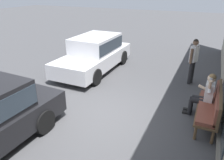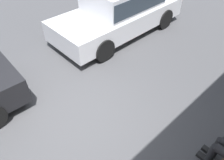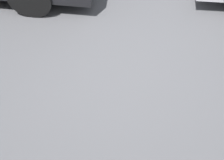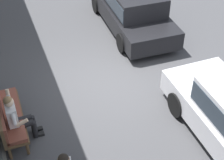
% 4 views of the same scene
% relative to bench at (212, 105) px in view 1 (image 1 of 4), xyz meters
% --- Properties ---
extents(ground_plane, '(60.00, 60.00, 0.00)m').
position_rel_bench_xyz_m(ground_plane, '(0.92, -2.90, -0.56)').
color(ground_plane, '#424244').
extents(bench, '(1.93, 0.55, 0.98)m').
position_rel_bench_xyz_m(bench, '(0.00, 0.00, 0.00)').
color(bench, brown).
rests_on(bench, ground_plane).
extents(person_on_phone, '(0.73, 0.74, 1.32)m').
position_rel_bench_xyz_m(person_on_phone, '(-0.34, -0.22, 0.13)').
color(person_on_phone, black).
rests_on(person_on_phone, ground_plane).
extents(parked_car_near, '(4.36, 1.82, 1.51)m').
position_rel_bench_xyz_m(parked_car_near, '(-2.36, -4.85, 0.26)').
color(parked_car_near, silver).
rests_on(parked_car_near, ground_plane).
extents(pedestrian_standing, '(0.53, 0.30, 1.73)m').
position_rel_bench_xyz_m(pedestrian_standing, '(-2.61, -0.80, 0.46)').
color(pedestrian_standing, '#232326').
rests_on(pedestrian_standing, ground_plane).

